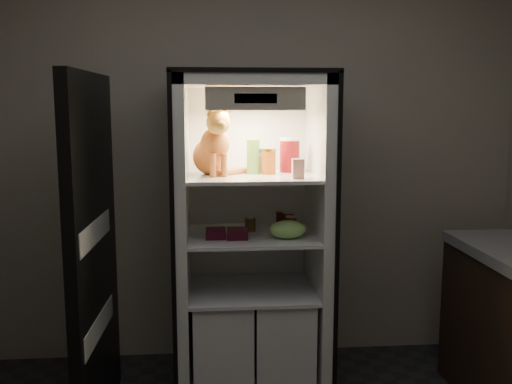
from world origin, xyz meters
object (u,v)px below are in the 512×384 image
soda_can_b (288,223)px  soda_can_a (282,221)px  pepper_jar (290,155)px  soda_can_c (291,226)px  grape_bag (288,229)px  salsa_jar (269,161)px  parmesan_shaker (253,157)px  berry_box_left (216,233)px  condiment_jar (250,224)px  cream_carton (298,169)px  mayo_tub (256,161)px  tabby_cat (213,149)px  refrigerator (251,256)px  berry_box_right (237,234)px

soda_can_b → soda_can_a: bearing=119.6°
pepper_jar → soda_can_c: (-0.02, -0.19, -0.39)m
grape_bag → salsa_jar: bearing=123.1°
parmesan_shaker → berry_box_left: 0.50m
soda_can_c → condiment_jar: bearing=144.7°
cream_carton → soda_can_a: cream_carton is taller
mayo_tub → cream_carton: mayo_tub is taller
parmesan_shaker → grape_bag: size_ratio=0.98×
berry_box_left → soda_can_b: bearing=13.8°
tabby_cat → grape_bag: size_ratio=1.96×
grape_bag → berry_box_left: 0.41m
tabby_cat → cream_carton: 0.51m
cream_carton → tabby_cat: bearing=156.3°
refrigerator → soda_can_c: (0.22, -0.14, 0.21)m
soda_can_b → berry_box_right: soda_can_b is taller
cream_carton → soda_can_a: (-0.05, 0.26, -0.34)m
mayo_tub → cream_carton: 0.35m
tabby_cat → berry_box_left: 0.48m
condiment_jar → berry_box_left: condiment_jar is taller
grape_bag → berry_box_right: size_ratio=1.79×
cream_carton → soda_can_b: 0.40m
soda_can_c → berry_box_right: 0.31m
grape_bag → berry_box_right: 0.28m
cream_carton → berry_box_left: cream_carton is taller
berry_box_right → parmesan_shaker: bearing=56.0°
pepper_jar → berry_box_left: bearing=-155.7°
grape_bag → soda_can_b: bearing=80.9°
refrigerator → pepper_jar: bearing=11.4°
tabby_cat → salsa_jar: bearing=-15.4°
parmesan_shaker → salsa_jar: bearing=-14.0°
soda_can_a → grape_bag: (0.01, -0.20, -0.01)m
pepper_jar → cream_carton: (0.00, -0.30, -0.05)m
parmesan_shaker → soda_can_a: parmesan_shaker is taller
salsa_jar → condiment_jar: size_ratio=1.65×
grape_bag → berry_box_left: grape_bag is taller
soda_can_c → berry_box_right: (-0.31, -0.03, -0.03)m
condiment_jar → grape_bag: size_ratio=0.44×
tabby_cat → salsa_jar: tabby_cat is taller
mayo_tub → soda_can_c: (0.19, -0.18, -0.36)m
parmesan_shaker → condiment_jar: bearing=110.3°
pepper_jar → condiment_jar: 0.47m
tabby_cat → mayo_tub: size_ratio=2.83×
berry_box_left → berry_box_right: size_ratio=0.98×
tabby_cat → parmesan_shaker: bearing=-9.8°
soda_can_c → berry_box_left: soda_can_c is taller
tabby_cat → soda_can_b: size_ratio=3.30×
condiment_jar → refrigerator: bearing=-82.4°
refrigerator → soda_can_b: refrigerator is taller
soda_can_c → soda_can_b: bearing=92.3°
mayo_tub → parmesan_shaker: bearing=-111.1°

